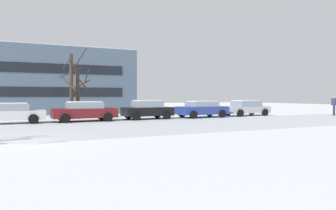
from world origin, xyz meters
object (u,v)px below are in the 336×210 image
(parked_car_white, at_px, (8,113))
(parked_car_black, at_px, (147,109))
(parked_car_silver, at_px, (246,108))
(parked_car_blue, at_px, (202,109))
(parked_car_maroon, at_px, (85,111))
(pedestrian_crossing, at_px, (334,104))

(parked_car_white, height_order, parked_car_black, parked_car_black)
(parked_car_black, bearing_deg, parked_car_silver, 0.20)
(parked_car_blue, bearing_deg, parked_car_black, 177.73)
(parked_car_maroon, bearing_deg, parked_car_blue, -0.56)
(parked_car_black, relative_size, pedestrian_crossing, 2.15)
(parked_car_blue, distance_m, parked_car_silver, 4.85)
(parked_car_black, bearing_deg, parked_car_maroon, -178.86)
(parked_car_black, distance_m, parked_car_silver, 9.70)
(parked_car_maroon, distance_m, pedestrian_crossing, 22.40)
(parked_car_white, bearing_deg, parked_car_silver, 0.06)
(parked_car_maroon, relative_size, parked_car_blue, 1.03)
(parked_car_white, xyz_separation_m, parked_car_silver, (19.39, 0.02, 0.02))
(parked_car_white, bearing_deg, parked_car_maroon, -1.31)
(parked_car_white, height_order, pedestrian_crossing, pedestrian_crossing)
(parked_car_silver, bearing_deg, parked_car_white, -179.94)
(pedestrian_crossing, bearing_deg, parked_car_blue, 166.89)
(parked_car_white, relative_size, parked_car_maroon, 1.01)
(parked_car_black, xyz_separation_m, parked_car_blue, (4.85, -0.19, -0.03))
(parked_car_blue, distance_m, pedestrian_crossing, 12.83)
(parked_car_silver, bearing_deg, parked_car_blue, -177.33)
(parked_car_maroon, bearing_deg, parked_car_black, 1.14)
(parked_car_black, distance_m, pedestrian_crossing, 17.62)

